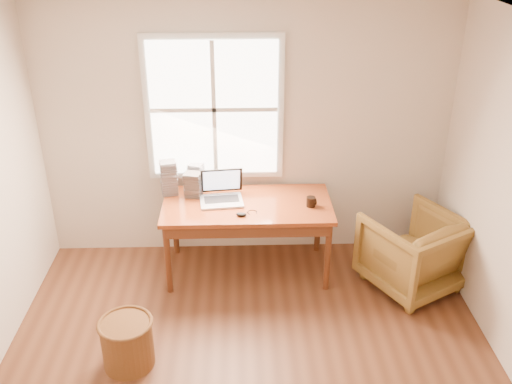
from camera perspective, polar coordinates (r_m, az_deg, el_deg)
room_shell at (r=3.69m, az=-0.86°, el=-5.21°), size 4.04×4.54×2.64m
desk at (r=5.41m, az=-0.89°, el=-1.32°), size 1.60×0.80×0.04m
armchair at (r=5.57m, az=15.42°, el=-5.75°), size 1.09×1.10×0.74m
wicker_stool at (r=4.73m, az=-12.72°, el=-14.56°), size 0.52×0.52×0.40m
laptop at (r=5.35m, az=-3.51°, el=0.26°), size 0.42×0.43×0.28m
mouse at (r=5.17m, az=-1.47°, el=-2.26°), size 0.11×0.08×0.03m
coffee_mug at (r=5.35m, az=5.50°, el=-0.98°), size 0.09×0.09×0.09m
cd_stack_a at (r=5.66m, az=-5.98°, el=1.60°), size 0.17×0.16×0.26m
cd_stack_b at (r=5.52m, az=-6.30°, el=0.75°), size 0.18×0.16×0.24m
cd_stack_c at (r=5.57m, az=-8.69°, el=1.40°), size 0.17×0.16×0.34m
cd_stack_d at (r=5.67m, az=-5.52°, el=1.13°), size 0.13×0.12×0.17m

